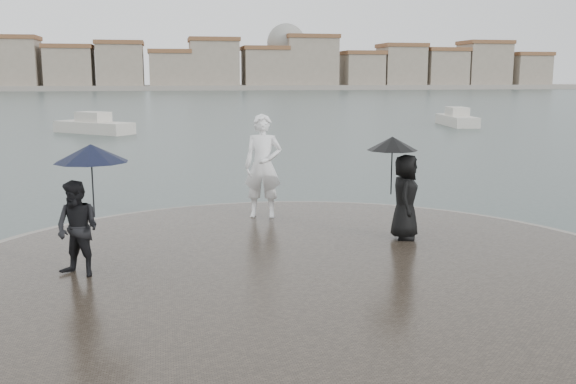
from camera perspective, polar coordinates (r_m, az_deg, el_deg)
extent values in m
cylinder|color=gray|center=(10.16, 1.41, -8.47)|extent=(12.50, 12.50, 0.32)
cylinder|color=#2D261E|center=(10.15, 1.41, -8.36)|extent=(11.90, 11.90, 0.36)
imported|color=white|center=(14.02, -2.23, 2.32)|extent=(0.93, 0.73, 2.26)
imported|color=black|center=(10.40, -18.21, -3.12)|extent=(0.91, 0.86, 1.49)
cylinder|color=black|center=(10.35, -16.95, 0.29)|extent=(0.02, 0.02, 0.90)
cone|color=black|center=(10.27, -17.11, 3.32)|extent=(1.13, 1.13, 0.28)
imported|color=black|center=(12.34, 10.38, -0.43)|extent=(0.78, 0.93, 1.62)
cylinder|color=black|center=(12.26, 9.19, 1.87)|extent=(0.02, 0.02, 0.90)
cone|color=black|center=(12.20, 9.26, 4.28)|extent=(0.96, 0.96, 0.26)
cube|color=gray|center=(168.93, -10.41, 9.12)|extent=(260.00, 20.00, 1.20)
cube|color=gray|center=(169.55, -23.26, 10.30)|extent=(12.00, 10.00, 12.00)
cube|color=brown|center=(169.78, -23.42, 12.48)|extent=(12.60, 10.60, 1.00)
cube|color=gray|center=(167.35, -18.82, 10.24)|extent=(11.00, 10.00, 10.00)
cube|color=brown|center=(167.49, -18.93, 12.12)|extent=(11.60, 10.60, 1.00)
cube|color=gray|center=(166.21, -14.66, 10.63)|extent=(11.00, 10.00, 11.00)
cube|color=brown|center=(166.39, -14.75, 12.69)|extent=(11.60, 10.60, 1.00)
cube|color=gray|center=(165.91, -10.44, 10.45)|extent=(10.00, 10.00, 9.00)
cube|color=brown|center=(166.02, -10.49, 12.17)|extent=(10.60, 10.60, 1.00)
cube|color=gray|center=(166.43, -6.59, 11.06)|extent=(12.00, 10.00, 12.00)
cube|color=brown|center=(166.66, -6.64, 13.29)|extent=(12.60, 10.60, 1.00)
cube|color=gray|center=(167.94, -2.08, 10.77)|extent=(11.00, 10.00, 10.00)
cube|color=brown|center=(168.08, -2.10, 12.65)|extent=(11.60, 10.60, 1.00)
cube|color=gray|center=(170.24, 1.99, 11.27)|extent=(13.00, 10.00, 13.00)
cube|color=brown|center=(170.51, 2.00, 13.62)|extent=(13.60, 10.60, 1.00)
cube|color=gray|center=(173.88, 6.56, 10.53)|extent=(10.00, 10.00, 9.00)
cube|color=brown|center=(173.98, 6.59, 12.18)|extent=(10.60, 10.60, 1.00)
cube|color=gray|center=(177.50, 10.02, 10.76)|extent=(11.00, 10.00, 11.00)
cube|color=brown|center=(177.67, 10.08, 12.69)|extent=(11.60, 10.60, 1.00)
cube|color=gray|center=(182.10, 13.60, 10.45)|extent=(11.00, 10.00, 10.00)
cube|color=brown|center=(182.23, 13.67, 12.18)|extent=(11.60, 10.60, 1.00)
cube|color=gray|center=(187.38, 17.01, 10.59)|extent=(12.00, 10.00, 12.00)
cube|color=brown|center=(187.58, 17.12, 12.57)|extent=(12.60, 10.60, 1.00)
cube|color=gray|center=(193.75, 20.44, 9.93)|extent=(10.00, 10.00, 9.00)
cube|color=brown|center=(193.84, 20.53, 11.40)|extent=(10.60, 10.60, 1.00)
sphere|color=gray|center=(171.15, -0.17, 13.11)|extent=(10.00, 10.00, 10.00)
cube|color=beige|center=(46.93, 14.77, 6.03)|extent=(2.44, 5.68, 0.90)
cube|color=beige|center=(46.89, 14.80, 6.76)|extent=(1.50, 2.16, 0.90)
cube|color=beige|center=(41.04, -16.88, 5.37)|extent=(5.13, 4.90, 0.90)
cube|color=beige|center=(41.00, -16.92, 6.21)|extent=(2.28, 2.24, 0.90)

